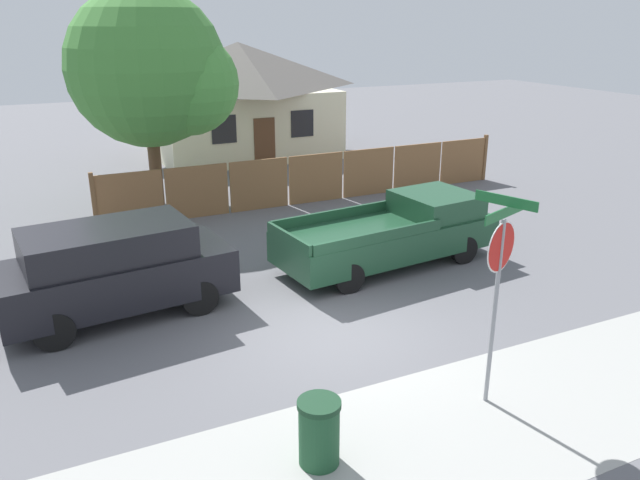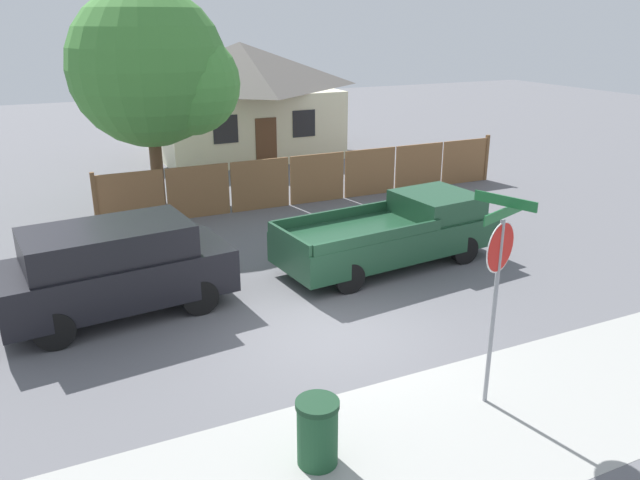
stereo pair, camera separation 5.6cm
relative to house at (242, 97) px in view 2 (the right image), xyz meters
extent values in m
plane|color=slate|center=(-3.98, -16.95, -2.50)|extent=(80.00, 80.00, 0.00)
cube|color=#A3A39E|center=(-3.98, -20.55, -2.50)|extent=(36.00, 3.20, 0.01)
cube|color=brown|center=(-6.29, -8.53, -1.70)|extent=(1.92, 0.06, 1.60)
cube|color=brown|center=(-4.30, -8.53, -1.70)|extent=(1.92, 0.06, 1.60)
cube|color=brown|center=(-2.30, -8.53, -1.70)|extent=(1.92, 0.06, 1.60)
cube|color=brown|center=(-0.31, -8.53, -1.70)|extent=(1.92, 0.06, 1.60)
cube|color=brown|center=(1.69, -8.53, -1.70)|extent=(1.92, 0.06, 1.60)
cube|color=brown|center=(3.68, -8.53, -1.70)|extent=(1.92, 0.06, 1.60)
cube|color=brown|center=(5.68, -8.53, -1.70)|extent=(1.92, 0.06, 1.60)
cube|color=brown|center=(-7.29, -8.53, -1.65)|extent=(0.12, 0.12, 1.70)
cube|color=brown|center=(6.68, -8.53, -1.65)|extent=(0.12, 0.12, 1.70)
cube|color=beige|center=(0.00, 0.00, -1.07)|extent=(7.48, 5.86, 2.87)
pyramid|color=#5B5651|center=(0.00, 0.00, 1.34)|extent=(8.08, 6.33, 1.96)
cube|color=black|center=(-1.68, -2.95, -0.84)|extent=(1.00, 0.04, 1.10)
cube|color=black|center=(1.68, -2.95, -0.84)|extent=(1.00, 0.04, 1.10)
cube|color=brown|center=(0.00, -2.95, -1.50)|extent=(0.90, 0.04, 2.00)
cylinder|color=brown|center=(-5.13, -6.59, -1.24)|extent=(0.40, 0.40, 2.54)
sphere|color=#428438|center=(-5.13, -6.59, 1.85)|extent=(4.84, 4.84, 4.84)
sphere|color=#478F3C|center=(-4.04, -7.20, 1.37)|extent=(3.15, 3.15, 3.15)
cube|color=black|center=(-7.52, -14.40, -1.69)|extent=(4.72, 2.39, 0.91)
cube|color=black|center=(-7.64, -14.41, -0.92)|extent=(3.35, 2.10, 0.65)
cube|color=black|center=(-6.13, -14.26, -0.92)|extent=(0.23, 1.70, 0.54)
cylinder|color=black|center=(-6.21, -13.41, -2.13)|extent=(0.75, 0.22, 0.75)
cylinder|color=black|center=(-6.03, -15.11, -2.13)|extent=(0.75, 0.22, 0.75)
cylinder|color=black|center=(-9.01, -13.69, -2.13)|extent=(0.75, 0.22, 0.75)
cylinder|color=black|center=(-8.84, -15.40, -2.13)|extent=(0.75, 0.22, 0.75)
cube|color=#1E472D|center=(-1.15, -14.40, -1.81)|extent=(5.72, 2.58, 0.73)
cube|color=#1E472D|center=(0.36, -14.25, -1.16)|extent=(1.96, 2.03, 0.56)
cube|color=#1E472D|center=(-2.18, -13.54, -1.32)|extent=(3.48, 0.44, 0.25)
cube|color=#1E472D|center=(-1.99, -15.45, -1.32)|extent=(3.48, 0.44, 0.25)
cube|color=#1E472D|center=(-3.87, -14.68, -1.32)|extent=(0.28, 1.92, 0.25)
cylinder|color=black|center=(0.46, -13.33, -2.15)|extent=(0.70, 0.22, 0.70)
cylinder|color=black|center=(0.65, -15.12, -2.15)|extent=(0.70, 0.22, 0.70)
cylinder|color=black|center=(-2.96, -13.68, -2.15)|extent=(0.70, 0.22, 0.70)
cylinder|color=black|center=(-2.77, -15.48, -2.15)|extent=(0.70, 0.22, 0.70)
cylinder|color=gray|center=(-2.75, -20.11, -0.99)|extent=(0.07, 0.07, 3.04)
cylinder|color=red|center=(-2.75, -20.11, 0.11)|extent=(0.70, 0.28, 0.73)
cylinder|color=white|center=(-2.75, -20.11, 0.11)|extent=(0.73, 0.28, 0.78)
cube|color=#19602D|center=(-2.75, -20.11, 0.63)|extent=(1.02, 0.40, 0.15)
cube|color=#19602D|center=(-2.75, -20.11, 0.81)|extent=(0.36, 0.92, 0.15)
cylinder|color=#1E4C2D|center=(-5.79, -20.30, -2.06)|extent=(0.56, 0.56, 0.89)
cylinder|color=#163922|center=(-5.79, -20.30, -1.57)|extent=(0.60, 0.60, 0.08)
camera|label=1|loc=(-8.82, -26.68, 3.26)|focal=35.00mm
camera|label=2|loc=(-8.77, -26.70, 3.26)|focal=35.00mm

